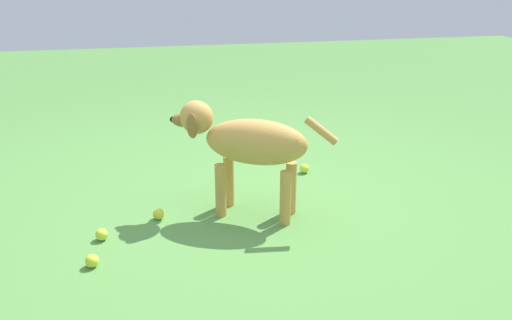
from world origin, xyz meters
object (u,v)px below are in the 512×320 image
object	(u,v)px
tennis_ball_0	(304,169)
tennis_ball_2	(159,214)
tennis_ball_3	(92,261)
dog	(246,143)
tennis_ball_1	(102,234)

from	to	relation	value
tennis_ball_0	tennis_ball_2	world-z (taller)	same
tennis_ball_0	tennis_ball_3	distance (m)	1.68
tennis_ball_0	tennis_ball_3	size ratio (longest dim) A/B	1.00
dog	tennis_ball_0	size ratio (longest dim) A/B	13.45
tennis_ball_3	tennis_ball_1	bearing A→B (deg)	-6.97
dog	tennis_ball_3	bearing A→B (deg)	54.06
tennis_ball_3	tennis_ball_2	bearing A→B (deg)	-37.86
tennis_ball_0	tennis_ball_2	bearing A→B (deg)	115.28
tennis_ball_0	tennis_ball_3	bearing A→B (deg)	123.93
dog	tennis_ball_1	xyz separation A→B (m)	(-0.15, 0.83, -0.41)
dog	tennis_ball_2	world-z (taller)	dog
tennis_ball_2	tennis_ball_0	bearing A→B (deg)	-64.72
dog	tennis_ball_3	size ratio (longest dim) A/B	13.45
dog	tennis_ball_2	xyz separation A→B (m)	(0.03, 0.52, -0.41)
tennis_ball_2	tennis_ball_3	bearing A→B (deg)	142.14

